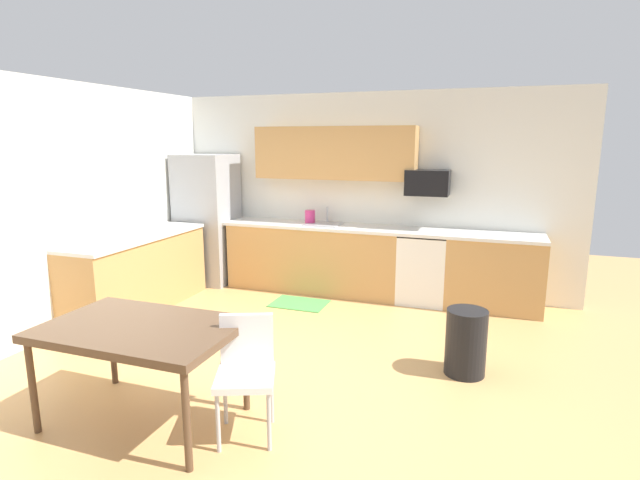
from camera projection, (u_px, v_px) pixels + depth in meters
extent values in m
plane|color=tan|center=(285.00, 364.00, 4.64)|extent=(12.00, 12.00, 0.00)
cube|color=silver|center=(360.00, 193.00, 6.82)|extent=(5.80, 0.10, 2.70)
cube|color=silver|center=(54.00, 209.00, 5.24)|extent=(0.10, 5.80, 2.70)
cube|color=tan|center=(314.00, 259.00, 6.86)|extent=(2.41, 0.60, 0.90)
cube|color=tan|center=(494.00, 274.00, 6.08)|extent=(1.14, 0.60, 0.90)
cube|color=tan|center=(138.00, 274.00, 6.04)|extent=(0.60, 2.00, 0.90)
cube|color=silver|center=(352.00, 228.00, 6.58)|extent=(4.80, 0.64, 0.04)
cube|color=silver|center=(135.00, 237.00, 5.95)|extent=(0.64, 2.00, 0.04)
cube|color=tan|center=(334.00, 153.00, 6.61)|extent=(2.20, 0.34, 0.70)
cube|color=#9EA0A5|center=(208.00, 219.00, 7.22)|extent=(0.76, 0.70, 1.87)
cube|color=white|center=(423.00, 268.00, 6.37)|extent=(0.60, 0.60, 0.88)
cube|color=black|center=(424.00, 234.00, 6.28)|extent=(0.60, 0.60, 0.03)
cube|color=black|center=(428.00, 183.00, 6.24)|extent=(0.54, 0.36, 0.32)
cube|color=#A5A8AD|center=(323.00, 229.00, 6.73)|extent=(0.48, 0.40, 0.14)
cylinder|color=#B2B5BA|center=(327.00, 215.00, 6.86)|extent=(0.02, 0.02, 0.24)
cube|color=brown|center=(140.00, 329.00, 3.57)|extent=(1.40, 0.90, 0.06)
cylinder|color=brown|center=(33.00, 387.00, 3.49)|extent=(0.05, 0.05, 0.69)
cylinder|color=brown|center=(187.00, 421.00, 3.07)|extent=(0.05, 0.05, 0.69)
cylinder|color=brown|center=(112.00, 345.00, 4.21)|extent=(0.05, 0.05, 0.69)
cylinder|color=brown|center=(246.00, 368.00, 3.79)|extent=(0.05, 0.05, 0.69)
cube|color=white|center=(245.00, 378.00, 3.42)|extent=(0.52, 0.52, 0.05)
cube|color=white|center=(247.00, 340.00, 3.55)|extent=(0.37, 0.18, 0.40)
cylinder|color=#B2B2B7|center=(218.00, 423.00, 3.29)|extent=(0.03, 0.03, 0.42)
cylinder|color=#B2B2B7|center=(269.00, 422.00, 3.30)|extent=(0.03, 0.03, 0.42)
cylinder|color=#B2B2B7|center=(225.00, 397.00, 3.62)|extent=(0.03, 0.03, 0.42)
cylinder|color=#B2B2B7|center=(272.00, 396.00, 3.64)|extent=(0.03, 0.03, 0.42)
cylinder|color=black|center=(466.00, 342.00, 4.39)|extent=(0.36, 0.36, 0.60)
cube|color=#4CA54C|center=(299.00, 303.00, 6.33)|extent=(0.70, 0.50, 0.01)
cylinder|color=#CC3372|center=(310.00, 217.00, 6.81)|extent=(0.14, 0.14, 0.20)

